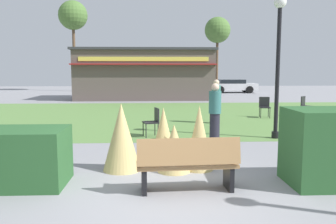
% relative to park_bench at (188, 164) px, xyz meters
% --- Properties ---
extents(ground_plane, '(80.00, 80.00, 0.00)m').
position_rel_park_bench_xyz_m(ground_plane, '(-0.34, -0.22, -0.48)').
color(ground_plane, gray).
extents(lawn_patch, '(36.00, 12.00, 0.01)m').
position_rel_park_bench_xyz_m(lawn_patch, '(-0.34, 10.05, -0.48)').
color(lawn_patch, '#5B8442').
rests_on(lawn_patch, ground_plane).
extents(park_bench, '(1.73, 0.62, 0.95)m').
position_rel_park_bench_xyz_m(park_bench, '(0.00, 0.00, 0.00)').
color(park_bench, '#9E7547').
rests_on(park_bench, ground_plane).
extents(hedge_left, '(2.14, 1.10, 1.01)m').
position_rel_park_bench_xyz_m(hedge_left, '(-3.20, 0.49, 0.03)').
color(hedge_left, '#28562B').
rests_on(hedge_left, ground_plane).
extents(ornamental_grass_behind_left, '(0.68, 0.68, 0.96)m').
position_rel_park_bench_xyz_m(ornamental_grass_behind_left, '(-0.15, 1.21, -0.00)').
color(ornamental_grass_behind_left, tan).
rests_on(ornamental_grass_behind_left, ground_plane).
extents(ornamental_grass_behind_right, '(0.77, 0.77, 1.38)m').
position_rel_park_bench_xyz_m(ornamental_grass_behind_right, '(-1.21, 1.36, 0.21)').
color(ornamental_grass_behind_right, tan).
rests_on(ornamental_grass_behind_right, ground_plane).
extents(ornamental_grass_behind_center, '(0.60, 0.60, 1.34)m').
position_rel_park_bench_xyz_m(ornamental_grass_behind_center, '(0.37, 1.32, 0.19)').
color(ornamental_grass_behind_center, tan).
rests_on(ornamental_grass_behind_center, ground_plane).
extents(ornamental_grass_behind_far, '(0.62, 0.62, 1.25)m').
position_rel_park_bench_xyz_m(ornamental_grass_behind_far, '(-0.34, 1.77, 0.14)').
color(ornamental_grass_behind_far, tan).
rests_on(ornamental_grass_behind_far, ground_plane).
extents(lamppost_mid, '(0.36, 0.36, 4.18)m').
position_rel_park_bench_xyz_m(lamppost_mid, '(3.14, 4.54, 2.15)').
color(lamppost_mid, black).
rests_on(lamppost_mid, ground_plane).
extents(food_kiosk, '(9.77, 4.72, 3.54)m').
position_rel_park_bench_xyz_m(food_kiosk, '(-1.08, 19.50, 1.30)').
color(food_kiosk, '#594C47').
rests_on(food_kiosk, ground_plane).
extents(cafe_chair_west, '(0.51, 0.51, 0.89)m').
position_rel_park_bench_xyz_m(cafe_chair_west, '(4.30, 9.14, 0.05)').
color(cafe_chair_west, black).
rests_on(cafe_chair_west, ground_plane).
extents(cafe_chair_east, '(0.62, 0.62, 0.89)m').
position_rel_park_bench_xyz_m(cafe_chair_east, '(6.25, 9.45, 0.05)').
color(cafe_chair_east, black).
rests_on(cafe_chair_east, ground_plane).
extents(cafe_chair_center, '(0.54, 0.54, 0.89)m').
position_rel_park_bench_xyz_m(cafe_chair_center, '(-0.55, 4.95, 0.05)').
color(cafe_chair_center, black).
rests_on(cafe_chair_center, ground_plane).
extents(person_strolling, '(0.34, 0.34, 1.69)m').
position_rel_park_bench_xyz_m(person_strolling, '(1.16, 3.87, 0.38)').
color(person_strolling, '#23232D').
rests_on(person_strolling, ground_plane).
extents(person_standing, '(0.34, 0.34, 1.69)m').
position_rel_park_bench_xyz_m(person_standing, '(1.88, 7.56, 0.38)').
color(person_standing, '#23232D').
rests_on(person_standing, ground_plane).
extents(parked_car_west_slot, '(4.27, 2.18, 1.20)m').
position_rel_park_bench_xyz_m(parked_car_west_slot, '(-3.64, 25.94, 0.16)').
color(parked_car_west_slot, '#B7BABF').
rests_on(parked_car_west_slot, ground_plane).
extents(parked_car_center_slot, '(4.22, 2.09, 1.20)m').
position_rel_park_bench_xyz_m(parked_car_center_slot, '(1.85, 25.94, 0.16)').
color(parked_car_center_slot, black).
rests_on(parked_car_center_slot, ground_plane).
extents(parked_car_east_slot, '(4.24, 2.13, 1.20)m').
position_rel_park_bench_xyz_m(parked_car_east_slot, '(6.83, 25.95, 0.16)').
color(parked_car_east_slot, silver).
rests_on(parked_car_east_slot, ground_plane).
extents(tree_left_bg, '(2.80, 2.80, 7.79)m').
position_rel_park_bench_xyz_m(tree_left_bg, '(6.61, 32.63, 5.84)').
color(tree_left_bg, brown).
rests_on(tree_left_bg, ground_plane).
extents(tree_right_bg, '(2.80, 2.80, 8.74)m').
position_rel_park_bench_xyz_m(tree_right_bg, '(-8.17, 29.35, 6.77)').
color(tree_right_bg, brown).
rests_on(tree_right_bg, ground_plane).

